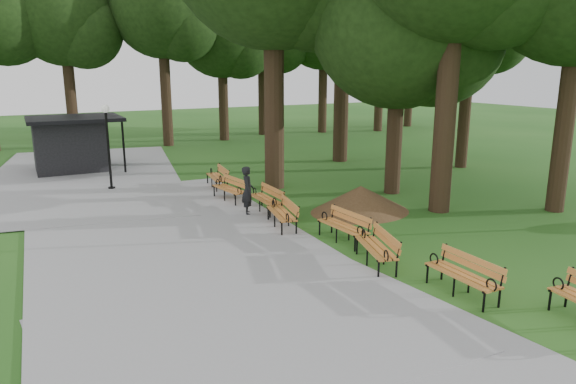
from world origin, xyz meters
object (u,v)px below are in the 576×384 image
bench_4 (282,214)px  lawn_tree_1 (400,18)px  person (248,191)px  bench_1 (462,276)px  lamp_post (107,130)px  bench_5 (266,199)px  lawn_tree_5 (472,18)px  bench_7 (217,177)px  kiosk (70,144)px  bench_6 (230,189)px  bench_3 (343,227)px  bench_2 (376,248)px  dirt_mound (360,199)px

bench_4 → lawn_tree_1: 8.73m
person → bench_1: bearing=-151.2°
lamp_post → lawn_tree_1: (9.62, -5.73, 4.12)m
bench_5 → lawn_tree_5: size_ratio=0.20×
bench_1 → lawn_tree_5: lawn_tree_5 is taller
lamp_post → bench_7: bearing=-24.1°
kiosk → lawn_tree_1: lawn_tree_1 is taller
bench_6 → bench_1: bearing=1.2°
bench_3 → lawn_tree_1: (4.99, 4.02, 6.09)m
lamp_post → bench_5: (4.04, -5.94, -1.97)m
bench_7 → bench_2: bearing=9.9°
kiosk → dirt_mound: size_ratio=1.39×
bench_4 → bench_6: (-0.18, 3.82, 0.00)m
lawn_tree_1 → dirt_mound: bearing=-148.3°
bench_2 → lawn_tree_1: bearing=155.7°
bench_3 → bench_5: bearing=-175.0°
dirt_mound → bench_1: dirt_mound is taller
lawn_tree_1 → bench_6: bearing=163.8°
lamp_post → bench_3: (4.63, -9.75, -1.97)m
kiosk → bench_1: (5.89, -18.80, -0.84)m
person → bench_7: size_ratio=0.86×
lamp_post → dirt_mound: (6.90, -7.41, -1.96)m
bench_7 → lawn_tree_1: size_ratio=0.19×
bench_4 → lawn_tree_5: 14.81m
bench_3 → bench_4: bearing=-158.8°
kiosk → bench_6: 9.97m
bench_7 → lawn_tree_5: lawn_tree_5 is taller
bench_7 → lawn_tree_1: (5.76, -4.00, 6.09)m
dirt_mound → bench_3: dirt_mound is taller
kiosk → bench_6: bearing=-62.7°
kiosk → bench_1: size_ratio=2.15×
dirt_mound → bench_1: size_ratio=1.54×
bench_6 → lamp_post: bearing=-145.2°
bench_2 → bench_3: bearing=-170.9°
bench_2 → bench_7: (-0.49, 9.90, 0.00)m
bench_7 → bench_3: bearing=12.6°
bench_3 → lawn_tree_1: 8.84m
kiosk → bench_2: size_ratio=2.15×
bench_3 → bench_7: 8.05m
dirt_mound → bench_3: (-2.27, -2.34, -0.01)m
lawn_tree_1 → person: bearing=-178.2°
person → bench_1: 8.13m
person → bench_7: (0.47, 4.19, -0.38)m
lamp_post → dirt_mound: size_ratio=1.15×
dirt_mound → bench_2: size_ratio=1.54×
bench_2 → bench_4: 3.91m
person → lawn_tree_1: size_ratio=0.17×
bench_1 → bench_7: same height
bench_2 → lawn_tree_5: lawn_tree_5 is taller
lamp_post → lawn_tree_5: (16.09, -3.01, 4.61)m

